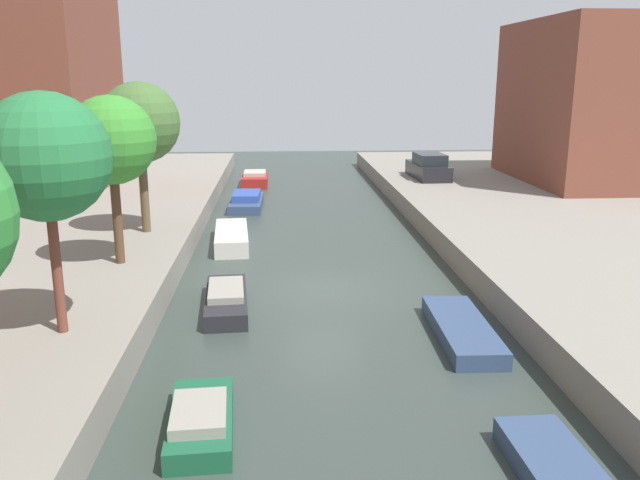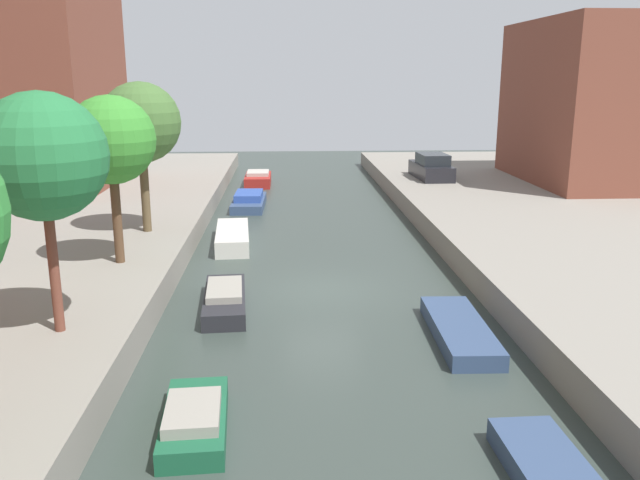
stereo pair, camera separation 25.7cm
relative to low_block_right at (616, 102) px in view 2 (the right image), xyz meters
name	(u,v)px [view 2 (the right image)]	position (x,y,z in m)	size (l,w,h in m)	color
ground_plane	(322,290)	(-18.00, -16.50, -5.58)	(84.00, 84.00, 0.00)	#333D38
low_block_right	(616,102)	(0.00, 0.00, 0.00)	(10.00, 11.60, 9.17)	brown
street_tree_2	(42,157)	(-24.76, -22.23, -0.34)	(2.98, 2.98, 5.75)	brown
street_tree_3	(111,141)	(-24.76, -16.19, -0.55)	(2.85, 2.85, 5.49)	brown
street_tree_4	(141,123)	(-24.76, -11.68, -0.31)	(3.11, 3.11, 5.87)	brown
parked_car	(431,168)	(-10.33, 1.46, -3.94)	(1.99, 4.45, 1.52)	black
moored_boat_left_1	(195,419)	(-21.11, -25.44, -5.29)	(1.45, 3.12, 0.68)	#195638
moored_boat_left_2	(225,299)	(-21.14, -18.15, -5.27)	(1.52, 4.06, 0.72)	#232328
moored_boat_left_3	(233,237)	(-21.50, -10.25, -5.24)	(1.66, 4.66, 0.69)	beige
moored_boat_left_4	(249,201)	(-21.22, -1.97, -5.23)	(1.80, 4.62, 0.85)	#33476B
moored_boat_left_5	(258,179)	(-21.02, 5.66, -5.19)	(1.68, 3.84, 0.89)	maroon
moored_boat_right_1	(549,471)	(-14.58, -27.48, -5.35)	(1.34, 3.04, 0.46)	#33476B
moored_boat_right_2	(460,331)	(-14.45, -20.91, -5.35)	(1.51, 4.44, 0.47)	#33476B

